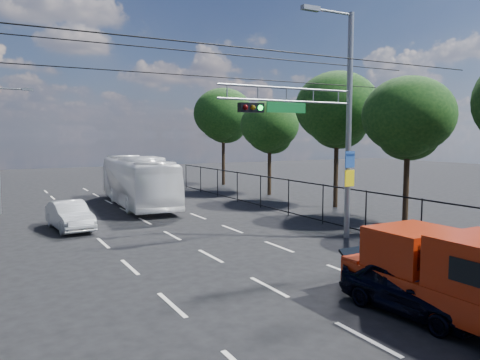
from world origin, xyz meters
TOP-DOWN VIEW (x-y plane):
  - ground at (0.00, 0.00)m, footprint 120.00×120.00m
  - lane_markings at (-0.00, 14.00)m, footprint 6.12×38.00m
  - signal_mast at (5.28, 7.99)m, footprint 6.43×0.39m
  - streetlight_left at (-6.33, 22.00)m, footprint 2.09×0.22m
  - utility_wires at (0.00, 8.83)m, footprint 22.00×5.04m
  - fence_right at (7.60, 12.17)m, footprint 0.06×34.03m
  - tree_right_b at (11.22, 9.02)m, footprint 4.50×4.50m
  - tree_right_c at (11.82, 15.02)m, footprint 5.10×5.10m
  - tree_right_d at (11.42, 22.02)m, footprint 4.32×4.32m
  - tree_right_e at (11.62, 30.02)m, footprint 5.28×5.28m
  - red_pickup at (2.50, -0.40)m, footprint 2.26×5.90m
  - navy_hatchback at (2.00, 0.57)m, footprint 1.82×3.87m
  - white_bus at (1.29, 21.53)m, footprint 3.38×11.28m
  - white_van at (-3.73, 15.64)m, footprint 1.78×4.14m

SIDE VIEW (x-z plane):
  - ground at x=0.00m, z-range 0.00..0.00m
  - lane_markings at x=0.00m, z-range 0.00..0.01m
  - navy_hatchback at x=2.00m, z-range 0.00..1.28m
  - white_van at x=-3.73m, z-range 0.00..1.33m
  - fence_right at x=7.60m, z-range 0.03..2.03m
  - red_pickup at x=2.50m, z-range 0.07..2.25m
  - white_bus at x=1.29m, z-range 0.00..3.10m
  - streetlight_left at x=-6.33m, z-range 0.40..7.48m
  - tree_right_d at x=11.42m, z-range 1.34..8.36m
  - tree_right_b at x=11.22m, z-range 1.40..8.71m
  - signal_mast at x=5.28m, z-range 0.49..9.99m
  - tree_right_c at x=11.82m, z-range 1.59..9.88m
  - tree_right_e at x=11.62m, z-range 1.65..10.23m
  - utility_wires at x=0.00m, z-range 6.86..7.60m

